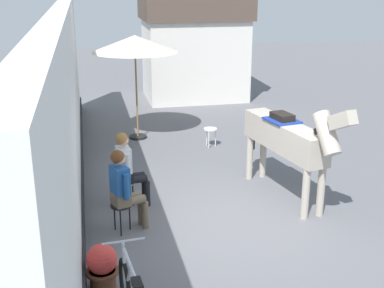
% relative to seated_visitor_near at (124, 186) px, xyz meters
% --- Properties ---
extents(ground_plane, '(40.00, 40.00, 0.00)m').
position_rel_seated_visitor_near_xyz_m(ground_plane, '(1.71, 2.84, -0.78)').
color(ground_plane, slate).
extents(pub_facade_wall, '(0.34, 14.00, 3.40)m').
position_rel_seated_visitor_near_xyz_m(pub_facade_wall, '(-0.83, 1.34, 0.76)').
color(pub_facade_wall, white).
rests_on(pub_facade_wall, ground_plane).
extents(distant_cottage, '(3.40, 2.60, 3.50)m').
position_rel_seated_visitor_near_xyz_m(distant_cottage, '(3.11, 9.12, 1.02)').
color(distant_cottage, silver).
rests_on(distant_cottage, ground_plane).
extents(seated_visitor_near, '(0.61, 0.49, 1.39)m').
position_rel_seated_visitor_near_xyz_m(seated_visitor_near, '(0.00, 0.00, 0.00)').
color(seated_visitor_near, black).
rests_on(seated_visitor_near, ground_plane).
extents(seated_visitor_far, '(0.61, 0.49, 1.39)m').
position_rel_seated_visitor_near_xyz_m(seated_visitor_far, '(0.14, 0.90, 0.00)').
color(seated_visitor_far, gold).
rests_on(seated_visitor_far, ground_plane).
extents(saddled_horse_center, '(0.83, 2.97, 2.06)m').
position_rel_seated_visitor_near_xyz_m(saddled_horse_center, '(3.00, 0.68, 0.38)').
color(saddled_horse_center, '#B2A899').
rests_on(saddled_horse_center, ground_plane).
extents(flower_planter_near, '(0.43, 0.43, 0.64)m').
position_rel_seated_visitor_near_xyz_m(flower_planter_near, '(-0.43, -1.55, -0.44)').
color(flower_planter_near, brown).
rests_on(flower_planter_near, ground_plane).
extents(cafe_parasol, '(2.10, 2.10, 2.58)m').
position_rel_seated_visitor_near_xyz_m(cafe_parasol, '(0.74, 4.92, 1.59)').
color(cafe_parasol, black).
rests_on(cafe_parasol, ground_plane).
extents(spare_stool_white, '(0.32, 0.32, 0.46)m').
position_rel_seated_visitor_near_xyz_m(spare_stool_white, '(2.37, 3.86, -0.38)').
color(spare_stool_white, white).
rests_on(spare_stool_white, ground_plane).
extents(satchel_bag, '(0.24, 0.30, 0.20)m').
position_rel_seated_visitor_near_xyz_m(satchel_bag, '(0.07, 1.85, -0.68)').
color(satchel_bag, black).
rests_on(satchel_bag, ground_plane).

